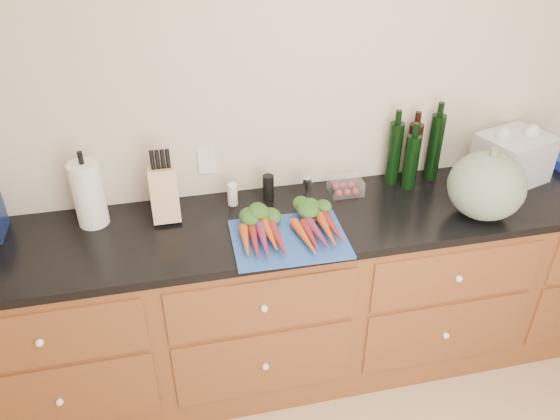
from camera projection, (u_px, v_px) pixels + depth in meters
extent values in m
cube|color=beige|center=(329.00, 113.00, 2.60)|extent=(4.10, 0.05, 2.60)
cube|color=brown|center=(339.00, 292.00, 2.80)|extent=(3.60, 0.60, 0.90)
cube|color=brown|center=(40.00, 340.00, 2.15)|extent=(0.82, 0.01, 0.28)
sphere|color=white|center=(40.00, 343.00, 2.14)|extent=(0.03, 0.03, 0.03)
cube|color=brown|center=(60.00, 399.00, 2.35)|extent=(0.82, 0.01, 0.38)
sphere|color=white|center=(60.00, 402.00, 2.34)|extent=(0.03, 0.03, 0.03)
cube|color=brown|center=(263.00, 306.00, 2.32)|extent=(0.82, 0.01, 0.28)
sphere|color=white|center=(264.00, 308.00, 2.30)|extent=(0.03, 0.03, 0.03)
cube|color=brown|center=(265.00, 364.00, 2.51)|extent=(0.82, 0.01, 0.38)
sphere|color=white|center=(265.00, 367.00, 2.50)|extent=(0.03, 0.03, 0.03)
cube|color=brown|center=(457.00, 277.00, 2.48)|extent=(0.82, 0.01, 0.28)
sphere|color=white|center=(459.00, 279.00, 2.47)|extent=(0.03, 0.03, 0.03)
cube|color=brown|center=(444.00, 333.00, 2.68)|extent=(0.82, 0.01, 0.38)
sphere|color=white|center=(446.00, 336.00, 2.66)|extent=(0.03, 0.03, 0.03)
cube|color=black|center=(345.00, 216.00, 2.54)|extent=(3.64, 0.62, 0.04)
cube|color=#224AA4|center=(289.00, 239.00, 2.34)|extent=(0.49, 0.38, 0.01)
cone|color=#C04D16|center=(246.00, 242.00, 2.27)|extent=(0.05, 0.22, 0.05)
cone|color=maroon|center=(255.00, 241.00, 2.28)|extent=(0.05, 0.22, 0.05)
cone|color=#6F2248|center=(263.00, 240.00, 2.29)|extent=(0.05, 0.22, 0.05)
cone|color=#C04D16|center=(271.00, 239.00, 2.29)|extent=(0.05, 0.22, 0.05)
cone|color=maroon|center=(279.00, 238.00, 2.30)|extent=(0.05, 0.22, 0.05)
ellipsoid|color=#1E4717|center=(256.00, 217.00, 2.41)|extent=(0.22, 0.13, 0.06)
cone|color=#C04D16|center=(302.00, 235.00, 2.32)|extent=(0.05, 0.22, 0.05)
cone|color=maroon|center=(309.00, 234.00, 2.32)|extent=(0.05, 0.22, 0.05)
cone|color=#6F2248|center=(317.00, 233.00, 2.33)|extent=(0.05, 0.22, 0.05)
cone|color=#C04D16|center=(325.00, 232.00, 2.34)|extent=(0.05, 0.22, 0.05)
cone|color=maroon|center=(333.00, 231.00, 2.34)|extent=(0.05, 0.22, 0.05)
ellipsoid|color=#1E4717|center=(308.00, 211.00, 2.46)|extent=(0.22, 0.13, 0.06)
ellipsoid|color=#5C6E5C|center=(486.00, 186.00, 2.43)|extent=(0.34, 0.34, 0.31)
cylinder|color=white|center=(89.00, 194.00, 2.38)|extent=(0.13, 0.13, 0.30)
cube|color=tan|center=(165.00, 194.00, 2.43)|extent=(0.12, 0.12, 0.24)
cylinder|color=white|center=(233.00, 194.00, 2.56)|extent=(0.05, 0.05, 0.11)
cylinder|color=black|center=(268.00, 188.00, 2.58)|extent=(0.05, 0.05, 0.13)
cylinder|color=silver|center=(307.00, 187.00, 2.63)|extent=(0.04, 0.04, 0.10)
cube|color=white|center=(346.00, 186.00, 2.66)|extent=(0.16, 0.12, 0.07)
cylinder|color=black|center=(394.00, 153.00, 2.68)|extent=(0.07, 0.07, 0.32)
cylinder|color=black|center=(413.00, 152.00, 2.72)|extent=(0.07, 0.07, 0.30)
cylinder|color=black|center=(434.00, 147.00, 2.71)|extent=(0.07, 0.07, 0.34)
cylinder|color=black|center=(411.00, 162.00, 2.65)|extent=(0.07, 0.07, 0.28)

